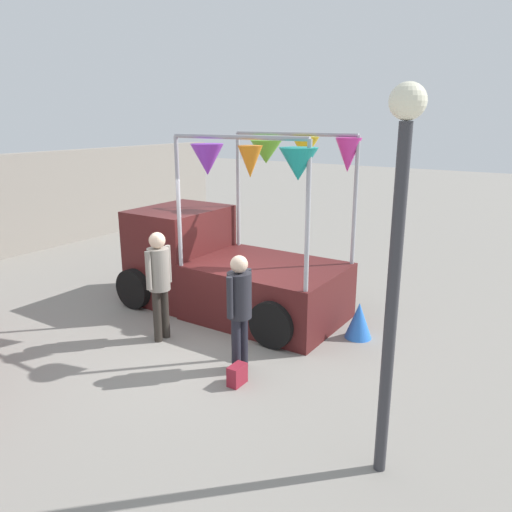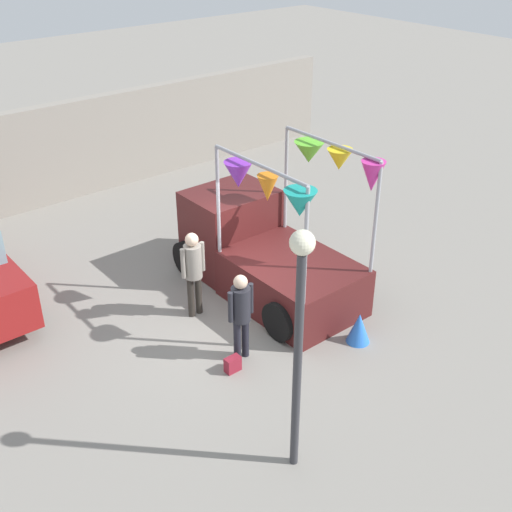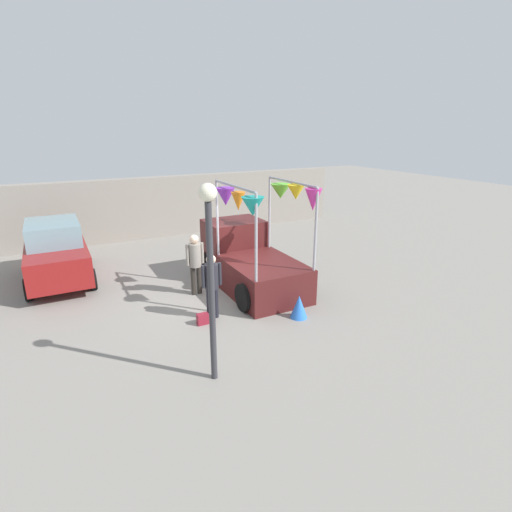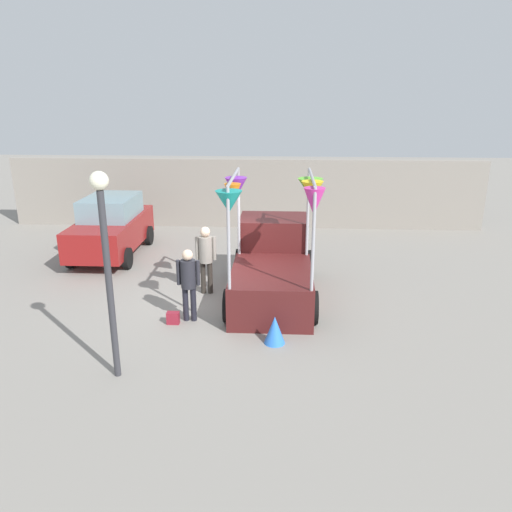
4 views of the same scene
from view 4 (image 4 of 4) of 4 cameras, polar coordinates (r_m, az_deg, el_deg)
ground_plane at (r=12.47m, az=-3.83°, el=-5.39°), size 60.00×60.00×0.00m
vendor_truck at (r=12.72m, az=1.90°, el=-0.57°), size 2.54×4.17×3.24m
parked_car at (r=16.47m, az=-16.21°, el=3.27°), size 1.88×4.00×1.88m
person_customer at (r=11.26m, az=-7.73°, el=-2.55°), size 0.53×0.34×1.70m
person_vendor at (r=12.75m, az=-5.76°, el=0.30°), size 0.53×0.34×1.78m
handbag at (r=11.49m, az=-9.45°, el=-7.00°), size 0.28×0.16×0.28m
street_lamp at (r=8.85m, az=-16.82°, el=0.94°), size 0.32×0.32×3.78m
brick_boundary_wall at (r=19.27m, az=-1.29°, el=7.17°), size 18.00×0.36×2.60m
folded_kite_bundle_azure at (r=10.45m, az=2.15°, el=-8.44°), size 0.61×0.61×0.60m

